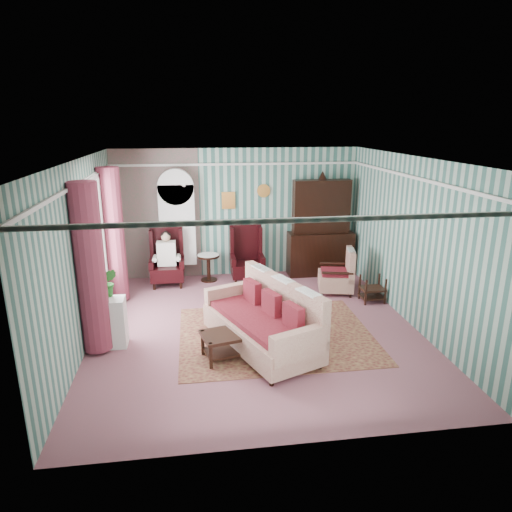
{
  "coord_description": "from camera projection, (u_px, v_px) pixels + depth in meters",
  "views": [
    {
      "loc": [
        -1.01,
        -7.18,
        3.47
      ],
      "look_at": [
        0.09,
        0.6,
        1.13
      ],
      "focal_mm": 32.0,
      "sensor_mm": 36.0,
      "label": 1
    }
  ],
  "objects": [
    {
      "name": "floor",
      "position": [
        256.0,
        328.0,
        7.94
      ],
      "size": [
        6.0,
        6.0,
        0.0
      ],
      "primitive_type": "plane",
      "color": "#814B5A",
      "rests_on": "ground"
    },
    {
      "name": "room_shell",
      "position": [
        217.0,
        214.0,
        7.45
      ],
      "size": [
        5.53,
        6.02,
        2.91
      ],
      "color": "#38665C",
      "rests_on": "ground"
    },
    {
      "name": "bookcase",
      "position": [
        178.0,
        231.0,
        10.13
      ],
      "size": [
        0.8,
        0.28,
        2.24
      ],
      "primitive_type": "cube",
      "color": "white",
      "rests_on": "floor"
    },
    {
      "name": "dresser_hutch",
      "position": [
        321.0,
        225.0,
        10.44
      ],
      "size": [
        1.5,
        0.56,
        2.36
      ],
      "primitive_type": "cube",
      "color": "black",
      "rests_on": "floor"
    },
    {
      "name": "wingback_left",
      "position": [
        167.0,
        257.0,
        9.87
      ],
      "size": [
        0.76,
        0.8,
        1.25
      ],
      "primitive_type": "cube",
      "color": "black",
      "rests_on": "floor"
    },
    {
      "name": "wingback_right",
      "position": [
        247.0,
        254.0,
        10.1
      ],
      "size": [
        0.76,
        0.8,
        1.25
      ],
      "primitive_type": "cube",
      "color": "black",
      "rests_on": "floor"
    },
    {
      "name": "seated_woman",
      "position": [
        167.0,
        259.0,
        9.88
      ],
      "size": [
        0.44,
        0.4,
        1.18
      ],
      "primitive_type": null,
      "color": "white",
      "rests_on": "floor"
    },
    {
      "name": "round_side_table",
      "position": [
        209.0,
        268.0,
        10.23
      ],
      "size": [
        0.5,
        0.5,
        0.6
      ],
      "primitive_type": "cylinder",
      "color": "black",
      "rests_on": "floor"
    },
    {
      "name": "nest_table",
      "position": [
        372.0,
        289.0,
        9.05
      ],
      "size": [
        0.45,
        0.38,
        0.54
      ],
      "primitive_type": "cube",
      "color": "black",
      "rests_on": "floor"
    },
    {
      "name": "plant_stand",
      "position": [
        108.0,
        323.0,
        7.22
      ],
      "size": [
        0.55,
        0.35,
        0.8
      ],
      "primitive_type": "cube",
      "color": "silver",
      "rests_on": "floor"
    },
    {
      "name": "rug",
      "position": [
        276.0,
        334.0,
        7.69
      ],
      "size": [
        3.2,
        2.6,
        0.01
      ],
      "primitive_type": "cube",
      "color": "#541D1C",
      "rests_on": "floor"
    },
    {
      "name": "sofa",
      "position": [
        261.0,
        319.0,
        7.1
      ],
      "size": [
        1.82,
        2.45,
        1.0
      ],
      "primitive_type": "cube",
      "rotation": [
        0.0,
        0.0,
        1.96
      ],
      "color": "beige",
      "rests_on": "floor"
    },
    {
      "name": "floral_armchair",
      "position": [
        336.0,
        272.0,
        9.49
      ],
      "size": [
        0.94,
        0.92,
        0.89
      ],
      "primitive_type": "cube",
      "rotation": [
        0.0,
        0.0,
        1.36
      ],
      "color": "beige",
      "rests_on": "floor"
    },
    {
      "name": "coffee_table",
      "position": [
        230.0,
        345.0,
        6.91
      ],
      "size": [
        0.93,
        0.73,
        0.41
      ],
      "primitive_type": "cube",
      "rotation": [
        0.0,
        0.0,
        0.24
      ],
      "color": "black",
      "rests_on": "floor"
    },
    {
      "name": "potted_plant_a",
      "position": [
        96.0,
        288.0,
        6.92
      ],
      "size": [
        0.5,
        0.46,
        0.46
      ],
      "primitive_type": "imported",
      "rotation": [
        0.0,
        0.0,
        -0.27
      ],
      "color": "#1F561A",
      "rests_on": "plant_stand"
    },
    {
      "name": "potted_plant_b",
      "position": [
        109.0,
        283.0,
        7.16
      ],
      "size": [
        0.25,
        0.21,
        0.46
      ],
      "primitive_type": "imported",
      "rotation": [
        0.0,
        0.0,
        0.01
      ],
      "color": "#29561B",
      "rests_on": "plant_stand"
    },
    {
      "name": "potted_plant_c",
      "position": [
        103.0,
        287.0,
        7.12
      ],
      "size": [
        0.25,
        0.25,
        0.37
      ],
      "primitive_type": "imported",
      "rotation": [
        0.0,
        0.0,
        0.26
      ],
      "color": "#244C17",
      "rests_on": "plant_stand"
    }
  ]
}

